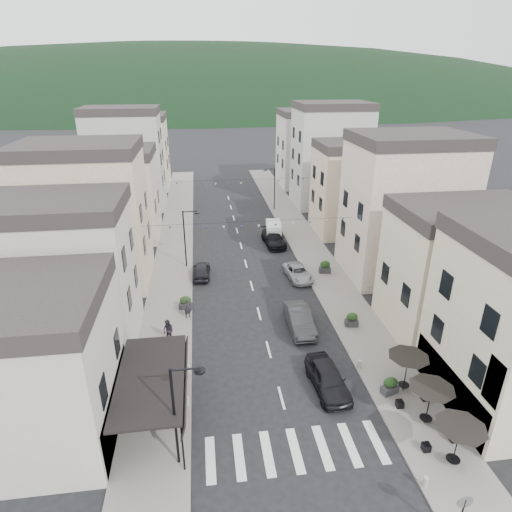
{
  "coord_description": "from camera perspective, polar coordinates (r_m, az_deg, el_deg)",
  "views": [
    {
      "loc": [
        -4.27,
        -14.23,
        18.59
      ],
      "look_at": [
        0.27,
        19.92,
        3.5
      ],
      "focal_mm": 30.0,
      "sensor_mm": 36.0,
      "label": 1
    }
  ],
  "objects": [
    {
      "name": "bollards",
      "position": [
        27.16,
        3.63,
        -18.39
      ],
      "size": [
        11.66,
        10.26,
        0.6
      ],
      "color": "gray",
      "rests_on": "ground"
    },
    {
      "name": "parked_car_b",
      "position": [
        33.63,
        5.81,
        -8.41
      ],
      "size": [
        1.73,
        4.89,
        1.61
      ],
      "primitive_type": "imported",
      "rotation": [
        0.0,
        0.0,
        0.01
      ],
      "color": "#323335",
      "rests_on": "ground"
    },
    {
      "name": "streetlamp_right_far",
      "position": [
        60.95,
        2.23,
        9.5
      ],
      "size": [
        1.7,
        0.56,
        6.0
      ],
      "color": "black",
      "rests_on": "ground"
    },
    {
      "name": "delivery_van",
      "position": [
        50.85,
        2.34,
        3.4
      ],
      "size": [
        2.2,
        4.45,
        2.05
      ],
      "rotation": [
        0.0,
        0.0,
        -0.12
      ],
      "color": "silver",
      "rests_on": "ground"
    },
    {
      "name": "sidewalk_right",
      "position": [
        51.18,
        6.27,
        2.28
      ],
      "size": [
        4.0,
        76.0,
        0.12
      ],
      "primitive_type": "cube",
      "color": "slate",
      "rests_on": "ground"
    },
    {
      "name": "parked_car_a",
      "position": [
        28.25,
        9.55,
        -15.76
      ],
      "size": [
        2.24,
        4.85,
        1.61
      ],
      "primitive_type": "imported",
      "rotation": [
        0.0,
        0.0,
        0.07
      ],
      "color": "black",
      "rests_on": "ground"
    },
    {
      "name": "pedestrian_b",
      "position": [
        32.42,
        -11.61,
        -9.75
      ],
      "size": [
        1.08,
        1.03,
        1.76
      ],
      "primitive_type": "imported",
      "rotation": [
        0.0,
        0.0,
        -0.61
      ],
      "color": "black",
      "rests_on": "sidewalk_left"
    },
    {
      "name": "planter_ra",
      "position": [
        28.76,
        17.44,
        -16.17
      ],
      "size": [
        1.14,
        0.84,
        1.15
      ],
      "rotation": [
        0.0,
        0.0,
        0.3
      ],
      "color": "#323234",
      "rests_on": "sidewalk_right"
    },
    {
      "name": "planter_rb",
      "position": [
        34.52,
        12.65,
        -8.27
      ],
      "size": [
        1.09,
        0.71,
        1.14
      ],
      "rotation": [
        0.0,
        0.0,
        -0.16
      ],
      "color": "#2B2B2E",
      "rests_on": "sidewalk_right"
    },
    {
      "name": "buildings_row_left",
      "position": [
        54.43,
        -18.43,
        9.21
      ],
      "size": [
        10.2,
        54.16,
        14.0
      ],
      "color": "#B7B2A7",
      "rests_on": "ground"
    },
    {
      "name": "parked_car_d",
      "position": [
        49.15,
        2.36,
        2.35
      ],
      "size": [
        2.5,
        5.31,
        1.5
      ],
      "primitive_type": "imported",
      "rotation": [
        0.0,
        0.0,
        0.08
      ],
      "color": "black",
      "rests_on": "ground"
    },
    {
      "name": "buildings_row_right",
      "position": [
        55.56,
        12.59,
        10.34
      ],
      "size": [
        10.2,
        54.16,
        14.5
      ],
      "color": "beige",
      "rests_on": "ground"
    },
    {
      "name": "bunting_near",
      "position": [
        38.71,
        -0.8,
        4.13
      ],
      "size": [
        19.0,
        0.28,
        0.62
      ],
      "color": "black",
      "rests_on": "ground"
    },
    {
      "name": "bunting_far",
      "position": [
        53.98,
        -2.85,
        9.76
      ],
      "size": [
        19.0,
        0.28,
        0.62
      ],
      "color": "black",
      "rests_on": "ground"
    },
    {
      "name": "boutique_awning",
      "position": [
        24.87,
        -13.24,
        -15.59
      ],
      "size": [
        3.77,
        7.5,
        3.28
      ],
      "color": "black",
      "rests_on": "ground"
    },
    {
      "name": "ground",
      "position": [
        23.8,
        6.43,
        -27.91
      ],
      "size": [
        700.0,
        700.0,
        0.0
      ],
      "primitive_type": "plane",
      "color": "black",
      "rests_on": "ground"
    },
    {
      "name": "planter_rc",
      "position": [
        42.62,
        9.18,
        -1.44
      ],
      "size": [
        1.2,
        0.77,
        1.26
      ],
      "rotation": [
        0.0,
        0.0,
        -0.14
      ],
      "color": "#2A2A2C",
      "rests_on": "sidewalk_right"
    },
    {
      "name": "sidewalk_left",
      "position": [
        49.92,
        -10.73,
        1.43
      ],
      "size": [
        4.0,
        76.0,
        0.12
      ],
      "primitive_type": "cube",
      "color": "slate",
      "rests_on": "ground"
    },
    {
      "name": "parked_car_c",
      "position": [
        41.36,
        5.6,
        -2.23
      ],
      "size": [
        2.51,
        4.61,
        1.22
      ],
      "primitive_type": "imported",
      "rotation": [
        0.0,
        0.0,
        0.11
      ],
      "color": "#999AA1",
      "rests_on": "ground"
    },
    {
      "name": "planter_lb",
      "position": [
        36.35,
        -9.36,
        -6.18
      ],
      "size": [
        1.2,
        0.88,
        1.2
      ],
      "rotation": [
        0.0,
        0.0,
        -0.31
      ],
      "color": "#2A2A2C",
      "rests_on": "sidewalk_left"
    },
    {
      "name": "streetlamp_left_near",
      "position": [
        22.09,
        -10.16,
        -19.21
      ],
      "size": [
        1.7,
        0.56,
        6.0
      ],
      "color": "black",
      "rests_on": "ground"
    },
    {
      "name": "cafe_terrace",
      "position": [
        26.4,
        22.33,
        -16.42
      ],
      "size": [
        2.5,
        8.1,
        2.53
      ],
      "color": "black",
      "rests_on": "ground"
    },
    {
      "name": "streetlamp_left_far",
      "position": [
        42.93,
        -9.17,
        3.05
      ],
      "size": [
        1.7,
        0.56,
        6.0
      ],
      "color": "black",
      "rests_on": "ground"
    },
    {
      "name": "traffic_sign",
      "position": [
        22.23,
        25.89,
        -28.07
      ],
      "size": [
        0.7,
        0.07,
        2.7
      ],
      "color": "black",
      "rests_on": "ground"
    },
    {
      "name": "hill_backdrop",
      "position": [
        314.81,
        -7.21,
        20.1
      ],
      "size": [
        640.0,
        360.0,
        70.0
      ],
      "primitive_type": "ellipsoid",
      "color": "black",
      "rests_on": "ground"
    },
    {
      "name": "planter_la",
      "position": [
        27.11,
        -12.69,
        -18.41
      ],
      "size": [
        1.08,
        0.66,
        1.16
      ],
      "rotation": [
        0.0,
        0.0,
        0.09
      ],
      "color": "#2E2F31",
      "rests_on": "sidewalk_left"
    },
    {
      "name": "parked_car_e",
      "position": [
        41.84,
        -7.27,
        -1.9
      ],
      "size": [
        1.81,
        4.07,
        1.36
      ],
      "primitive_type": "imported",
      "rotation": [
        0.0,
        0.0,
        3.09
      ],
      "color": "black",
      "rests_on": "ground"
    },
    {
      "name": "pedestrian_a",
      "position": [
        35.03,
        -9.09,
        -6.93
      ],
      "size": [
        0.7,
        0.6,
        1.64
      ],
      "primitive_type": "imported",
      "rotation": [
        0.0,
        0.0,
        0.41
      ],
      "color": "black",
      "rests_on": "sidewalk_left"
    }
  ]
}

